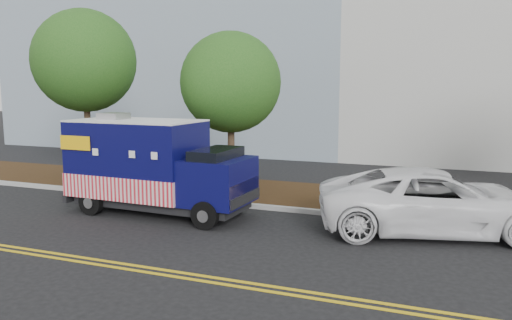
% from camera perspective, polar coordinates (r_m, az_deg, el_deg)
% --- Properties ---
extents(ground, '(120.00, 120.00, 0.00)m').
position_cam_1_polar(ground, '(15.72, -7.21, -6.18)').
color(ground, black).
rests_on(ground, ground).
extents(curb, '(120.00, 0.18, 0.15)m').
position_cam_1_polar(curb, '(16.90, -4.95, -4.84)').
color(curb, '#9E9E99').
rests_on(curb, ground).
extents(mulch_strip, '(120.00, 4.00, 0.15)m').
position_cam_1_polar(mulch_strip, '(18.76, -2.13, -3.48)').
color(mulch_strip, black).
rests_on(mulch_strip, ground).
extents(centerline_near, '(120.00, 0.10, 0.01)m').
position_cam_1_polar(centerline_near, '(12.16, -17.39, -10.87)').
color(centerline_near, gold).
rests_on(centerline_near, ground).
extents(centerline_far, '(120.00, 0.10, 0.01)m').
position_cam_1_polar(centerline_far, '(11.98, -18.15, -11.21)').
color(centerline_far, gold).
rests_on(centerline_far, ground).
extents(tree_a, '(4.20, 4.20, 7.08)m').
position_cam_1_polar(tree_a, '(22.08, -19.00, 10.64)').
color(tree_a, '#38281C').
rests_on(tree_a, ground).
extents(tree_b, '(3.69, 3.69, 5.93)m').
position_cam_1_polar(tree_b, '(18.47, -2.91, 8.83)').
color(tree_b, '#38281C').
rests_on(tree_b, ground).
extents(sign_post, '(0.06, 0.06, 2.40)m').
position_cam_1_polar(sign_post, '(19.02, -15.11, -0.16)').
color(sign_post, '#473828').
rests_on(sign_post, ground).
extents(food_truck, '(5.99, 2.45, 3.11)m').
position_cam_1_polar(food_truck, '(15.87, -11.86, -0.95)').
color(food_truck, black).
rests_on(food_truck, ground).
extents(white_car, '(6.77, 4.38, 1.73)m').
position_cam_1_polar(white_car, '(14.36, 19.81, -4.45)').
color(white_car, white).
rests_on(white_car, ground).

